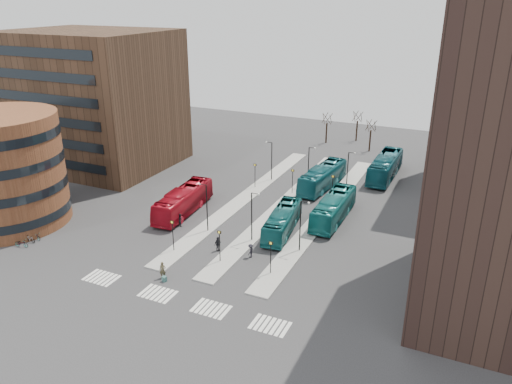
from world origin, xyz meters
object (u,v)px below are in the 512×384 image
at_px(teal_bus_d, 385,167).
at_px(bicycle_near, 22,243).
at_px(teal_bus_a, 282,221).
at_px(bicycle_far, 36,236).
at_px(teal_bus_b, 323,177).
at_px(suitcase, 164,279).
at_px(commuter_b, 218,244).
at_px(bicycle_mid, 30,239).
at_px(commuter_a, 180,220).
at_px(traveller, 163,270).
at_px(red_bus, 183,201).
at_px(commuter_c, 251,251).
at_px(teal_bus_c, 334,208).

xyz_separation_m(teal_bus_d, bicycle_near, (-33.46, -41.29, -1.39)).
bearing_deg(teal_bus_a, bicycle_far, -158.87).
relative_size(teal_bus_b, bicycle_near, 7.12).
xyz_separation_m(suitcase, bicycle_near, (-19.31, -0.68, 0.17)).
bearing_deg(teal_bus_b, bicycle_far, -124.21).
xyz_separation_m(commuter_b, bicycle_far, (-21.13, -6.58, -0.45)).
distance_m(teal_bus_d, commuter_b, 34.86).
bearing_deg(commuter_b, bicycle_mid, 122.62).
relative_size(teal_bus_a, commuter_b, 6.12).
xyz_separation_m(teal_bus_b, commuter_a, (-12.25, -20.29, -0.90)).
xyz_separation_m(commuter_b, bicycle_mid, (-21.13, -7.51, -0.43)).
relative_size(teal_bus_b, teal_bus_d, 0.93).
bearing_deg(suitcase, teal_bus_d, 86.98).
distance_m(teal_bus_b, traveller, 32.45).
distance_m(red_bus, commuter_c, 15.20).
distance_m(teal_bus_b, commuter_b, 24.61).
height_order(commuter_b, commuter_c, commuter_b).
xyz_separation_m(bicycle_mid, bicycle_far, (0.00, 0.93, -0.02)).
height_order(commuter_a, bicycle_far, commuter_a).
height_order(teal_bus_b, bicycle_far, teal_bus_b).
bearing_deg(teal_bus_d, commuter_a, -124.01).
xyz_separation_m(suitcase, teal_bus_c, (11.34, 21.68, 1.39)).
distance_m(teal_bus_d, bicycle_near, 53.17).
bearing_deg(commuter_a, bicycle_near, 67.68).
relative_size(suitcase, commuter_c, 0.35).
bearing_deg(teal_bus_d, commuter_c, -103.71).
distance_m(suitcase, teal_bus_b, 32.84).
height_order(red_bus, teal_bus_a, red_bus).
bearing_deg(teal_bus_c, commuter_c, -111.98).
distance_m(teal_bus_d, traveller, 42.72).
height_order(teal_bus_c, bicycle_mid, teal_bus_c).
bearing_deg(teal_bus_a, suitcase, -120.62).
bearing_deg(commuter_b, teal_bus_c, -21.84).
relative_size(teal_bus_d, commuter_a, 8.06).
distance_m(teal_bus_a, traveller, 16.73).
bearing_deg(bicycle_near, traveller, -96.50).
bearing_deg(suitcase, teal_bus_c, 78.58).
distance_m(teal_bus_c, traveller, 24.28).
bearing_deg(bicycle_far, teal_bus_b, -28.95).
distance_m(teal_bus_b, commuter_c, 23.94).
height_order(traveller, commuter_b, traveller).
relative_size(teal_bus_d, commuter_c, 8.25).
distance_m(suitcase, red_bus, 17.26).
bearing_deg(suitcase, bicycle_far, -168.07).
height_order(teal_bus_a, teal_bus_c, teal_bus_c).
xyz_separation_m(commuter_c, bicycle_near, (-25.17, -8.93, -0.35)).
height_order(teal_bus_b, commuter_b, teal_bus_b).
xyz_separation_m(commuter_a, bicycle_far, (-13.58, -10.43, -0.39)).
xyz_separation_m(traveller, bicycle_far, (-18.83, 0.95, -0.48)).
height_order(suitcase, traveller, traveller).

